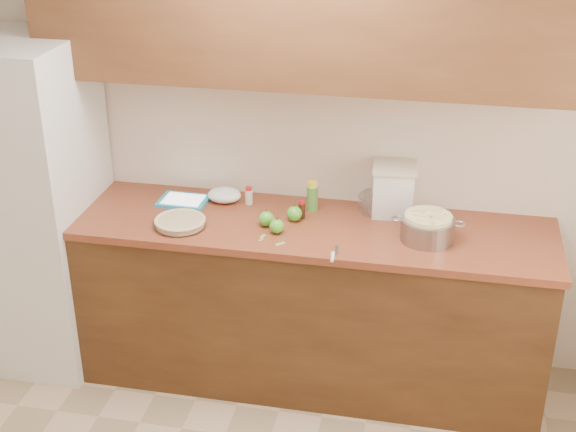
% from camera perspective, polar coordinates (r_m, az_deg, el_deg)
% --- Properties ---
extents(room_shell, '(3.60, 3.60, 3.60)m').
position_cam_1_polar(room_shell, '(2.62, -5.98, -7.06)').
color(room_shell, tan).
rests_on(room_shell, ground).
extents(counter_run, '(2.64, 0.68, 0.92)m').
position_cam_1_polar(counter_run, '(4.28, 0.29, -6.00)').
color(counter_run, '#523117').
rests_on(counter_run, ground).
extents(upper_cabinets, '(2.60, 0.34, 0.70)m').
position_cam_1_polar(upper_cabinets, '(3.86, 0.80, 14.39)').
color(upper_cabinets, brown).
rests_on(upper_cabinets, room_shell).
extents(fridge, '(0.70, 0.70, 1.80)m').
position_cam_1_polar(fridge, '(4.51, -18.05, 0.73)').
color(fridge, silver).
rests_on(fridge, ground).
extents(pie, '(0.27, 0.27, 0.04)m').
position_cam_1_polar(pie, '(4.04, -7.69, -0.45)').
color(pie, silver).
rests_on(pie, counter_run).
extents(colander, '(0.35, 0.26, 0.13)m').
position_cam_1_polar(colander, '(3.92, 9.89, -0.83)').
color(colander, gray).
rests_on(colander, counter_run).
extents(flour_canister, '(0.23, 0.23, 0.27)m').
position_cam_1_polar(flour_canister, '(4.14, 7.51, 1.96)').
color(flour_canister, white).
rests_on(flour_canister, counter_run).
extents(tablet, '(0.26, 0.20, 0.02)m').
position_cam_1_polar(tablet, '(4.31, -7.45, 1.09)').
color(tablet, '#2797BC').
rests_on(tablet, counter_run).
extents(paring_knife, '(0.03, 0.17, 0.02)m').
position_cam_1_polar(paring_knife, '(3.73, 3.24, -2.84)').
color(paring_knife, gray).
rests_on(paring_knife, counter_run).
extents(lemon_bottle, '(0.06, 0.06, 0.16)m').
position_cam_1_polar(lemon_bottle, '(4.16, 1.73, 1.39)').
color(lemon_bottle, '#4C8C38').
rests_on(lemon_bottle, counter_run).
extents(cinnamon_shaker, '(0.04, 0.04, 0.10)m').
position_cam_1_polar(cinnamon_shaker, '(4.24, -2.80, 1.44)').
color(cinnamon_shaker, beige).
rests_on(cinnamon_shaker, counter_run).
extents(vanilla_bottle, '(0.03, 0.03, 0.10)m').
position_cam_1_polar(vanilla_bottle, '(4.08, 0.99, 0.45)').
color(vanilla_bottle, black).
rests_on(vanilla_bottle, counter_run).
extents(mixing_bowl, '(0.23, 0.23, 0.08)m').
position_cam_1_polar(mixing_bowl, '(4.19, 6.51, 0.98)').
color(mixing_bowl, silver).
rests_on(mixing_bowl, counter_run).
extents(paper_towel, '(0.21, 0.19, 0.07)m').
position_cam_1_polar(paper_towel, '(4.28, -4.54, 1.50)').
color(paper_towel, white).
rests_on(paper_towel, counter_run).
extents(apple_left, '(0.08, 0.08, 0.09)m').
position_cam_1_polar(apple_left, '(4.00, -1.56, -0.20)').
color(apple_left, green).
rests_on(apple_left, counter_run).
extents(apple_center, '(0.08, 0.08, 0.09)m').
position_cam_1_polar(apple_center, '(4.06, 0.46, 0.17)').
color(apple_center, green).
rests_on(apple_center, counter_run).
extents(apple_front, '(0.07, 0.07, 0.08)m').
position_cam_1_polar(apple_front, '(3.93, -0.80, -0.74)').
color(apple_front, green).
rests_on(apple_front, counter_run).
extents(peel_a, '(0.01, 0.03, 0.00)m').
position_cam_1_polar(peel_a, '(3.76, 3.15, -2.70)').
color(peel_a, '#85A952').
rests_on(peel_a, counter_run).
extents(peel_b, '(0.05, 0.05, 0.00)m').
position_cam_1_polar(peel_b, '(3.84, -0.57, -1.99)').
color(peel_b, '#85A952').
rests_on(peel_b, counter_run).
extents(peel_c, '(0.02, 0.05, 0.00)m').
position_cam_1_polar(peel_c, '(3.91, -1.81, -1.46)').
color(peel_c, '#85A952').
rests_on(peel_c, counter_run).
extents(peel_d, '(0.02, 0.03, 0.00)m').
position_cam_1_polar(peel_d, '(3.88, -1.95, -1.71)').
color(peel_d, '#85A952').
rests_on(peel_d, counter_run).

